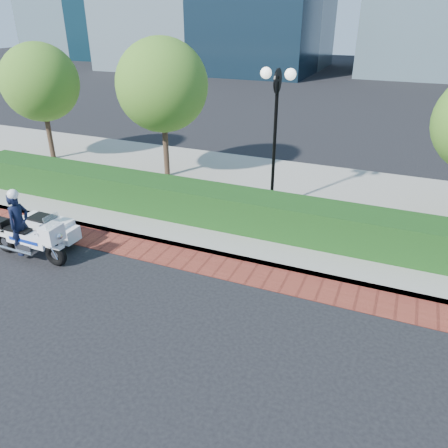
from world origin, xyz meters
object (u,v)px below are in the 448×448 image
at_px(tree_b, 162,86).
at_px(police_motorcycle, 35,230).
at_px(tree_a, 40,82).
at_px(lamppost, 276,119).

xyz_separation_m(tree_b, police_motorcycle, (-0.41, -6.17, -2.79)).
distance_m(tree_a, police_motorcycle, 8.41).
distance_m(lamppost, tree_b, 4.71).
distance_m(tree_b, police_motorcycle, 6.78).
bearing_deg(tree_b, police_motorcycle, -93.76).
height_order(tree_a, tree_b, tree_b).
bearing_deg(tree_a, police_motorcycle, -50.46).
height_order(tree_b, police_motorcycle, tree_b).
bearing_deg(tree_a, tree_b, 0.00).
bearing_deg(police_motorcycle, lamppost, 45.50).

